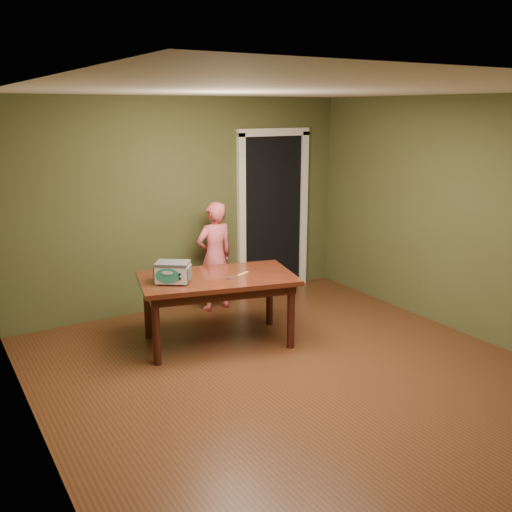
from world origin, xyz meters
The scene contains 8 objects.
floor centered at (0.00, 0.00, 0.00)m, with size 5.00×5.00×0.00m, color #522F17.
room_shell centered at (0.00, 0.00, 1.71)m, with size 4.52×5.02×2.61m.
doorway centered at (1.30, 2.78, 1.06)m, with size 1.10×0.66×2.25m.
dining_table centered at (-0.25, 1.16, 0.65)m, with size 1.77×1.26×0.75m.
toy_oven centered at (-0.74, 1.18, 0.87)m, with size 0.40×0.38×0.21m.
baking_pan centered at (-0.17, 0.99, 0.76)m, with size 0.10×0.10×0.02m.
spatula centered at (0.02, 1.08, 0.75)m, with size 0.18×0.03×0.01m, color #EDCA67.
child centered at (0.22, 2.14, 0.68)m, with size 0.50×0.33×1.36m, color #E75F6A.
Camera 1 is at (-2.86, -3.95, 2.45)m, focal length 40.00 mm.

